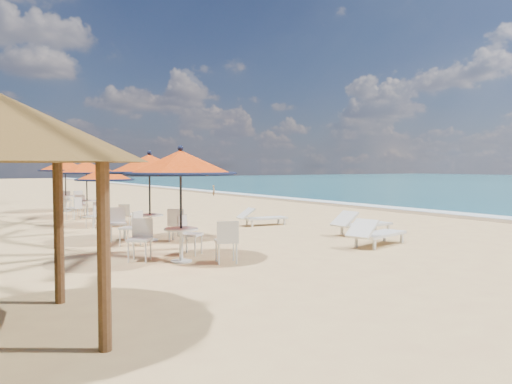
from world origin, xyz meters
TOP-DOWN VIEW (x-y plane):
  - ground at (0.00, 0.00)m, footprint 160.00×160.00m
  - foam_strip at (9.30, 10.00)m, footprint 1.20×140.00m
  - wetsand_band at (8.40, 10.00)m, footprint 1.40×140.00m
  - station_0 at (-5.28, -0.09)m, footprint 2.43×2.43m
  - station_1 at (-4.78, 3.17)m, footprint 2.41×2.41m
  - station_2 at (-4.76, 7.37)m, footprint 2.04×2.08m
  - station_3 at (-4.58, 10.66)m, footprint 2.28×2.28m
  - station_4 at (-4.61, 14.03)m, footprint 2.38×2.38m
  - lounger_near at (-0.17, -0.93)m, footprint 2.16×1.12m
  - lounger_mid at (1.06, 0.85)m, footprint 2.09×0.70m
  - lounger_far at (-0.18, 4.45)m, footprint 1.84×0.80m
  - person at (6.53, 20.37)m, footprint 0.27×0.34m

SIDE VIEW (x-z plane):
  - ground at x=0.00m, z-range 0.00..0.00m
  - foam_strip at x=9.30m, z-range -0.02..0.02m
  - wetsand_band at x=8.40m, z-range -0.01..0.01m
  - lounger_far at x=-0.18m, z-range -0.02..0.62m
  - lounger_near at x=-0.17m, z-range -0.02..0.72m
  - lounger_mid at x=1.06m, z-range -0.02..0.72m
  - person at x=6.53m, z-range 0.00..0.81m
  - station_2 at x=-4.76m, z-range 0.49..2.62m
  - station_3 at x=-4.58m, z-range 0.62..3.01m
  - station_4 at x=-4.61m, z-range 0.57..3.06m
  - station_1 at x=-4.78m, z-range 0.58..3.10m
  - station_0 at x=-5.28m, z-range 0.59..3.12m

